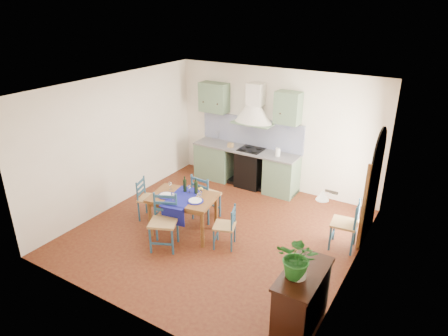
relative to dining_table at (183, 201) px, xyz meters
The scene contains 13 objects.
floor 0.94m from the dining_table, 32.16° to the left, with size 5.00×5.00×0.00m, color #3F120D.
back_wall 2.66m from the dining_table, 88.28° to the left, with size 5.00×0.96×2.80m.
right_wall 3.17m from the dining_table, 11.55° to the left, with size 0.26×5.00×2.80m.
left_wall 2.11m from the dining_table, 169.99° to the left, with size 0.04×5.00×2.80m, color white.
ceiling 2.22m from the dining_table, 32.16° to the left, with size 5.00×5.00×0.01m, color white.
dining_table is the anchor object (origin of this frame).
chair_near 0.59m from the dining_table, 91.15° to the right, with size 0.62×0.62×1.00m.
chair_far 0.68m from the dining_table, 85.17° to the left, with size 0.50×0.50×1.00m.
chair_left 0.97m from the dining_table, behind, with size 0.50×0.50×0.86m.
chair_right 0.97m from the dining_table, ahead, with size 0.48×0.48×0.80m.
chair_spare 2.99m from the dining_table, 21.30° to the left, with size 0.49×0.49×0.95m.
sideboard 3.04m from the dining_table, 22.40° to the right, with size 0.50×1.05×0.94m.
potted_plant 3.09m from the dining_table, 24.87° to the right, with size 0.51×0.44×0.57m, color #1E6421.
Camera 1 is at (3.57, -5.61, 4.17)m, focal length 32.00 mm.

